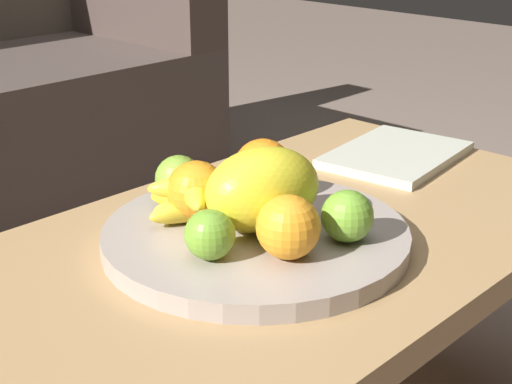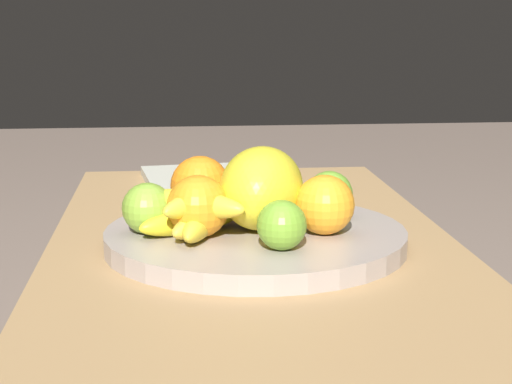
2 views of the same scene
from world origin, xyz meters
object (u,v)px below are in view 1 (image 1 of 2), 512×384
Objects in this scene: apple_left at (347,216)px; magazine at (396,155)px; melon_large_front at (263,189)px; orange_front at (288,227)px; orange_left at (196,191)px; orange_right at (263,168)px; fruit_bowl at (256,237)px; apple_front at (179,179)px; banana_bunch at (203,197)px; apple_right at (210,235)px; coffee_table at (277,265)px.

apple_left is 0.26× the size of magazine.
orange_front is at bearing -116.22° from melon_large_front.
melon_large_front is at bearing 115.18° from apple_left.
orange_right is (0.12, -0.01, 0.00)m from orange_left.
fruit_bowl is 0.42m from magazine.
orange_right is at bearing 43.13° from melon_large_front.
orange_left is at bearing -111.03° from apple_front.
banana_bunch is at bearing -102.91° from apple_front.
apple_right is at bearing -178.13° from magazine.
magazine is (0.51, 0.09, -0.05)m from apple_right.
apple_left is 1.08× the size of apple_right.
orange_front is 0.31× the size of magazine.
orange_front is at bearing -127.98° from orange_right.
fruit_bowl is at bearing -86.77° from apple_front.
magazine is at bearing 9.95° from melon_large_front.
orange_front is 0.16m from banana_bunch.
apple_right is 0.52m from magazine.
apple_front is (-0.01, 0.14, 0.05)m from fruit_bowl.
apple_right is at bearing -171.32° from coffee_table.
orange_left reaches higher than apple_right.
orange_left is at bearing 113.52° from melon_large_front.
coffee_table is 0.15m from orange_left.
apple_front is at bearing 60.34° from apple_right.
melon_large_front reaches higher than orange_right.
orange_right is 0.12m from apple_front.
orange_front is at bearing 165.41° from apple_left.
orange_left is 1.20× the size of apple_front.
fruit_bowl is 4.99× the size of orange_left.
magazine reaches higher than coffee_table.
orange_right reaches higher than apple_front.
orange_right is at bearing 25.90° from apple_right.
fruit_bowl is at bearing -67.02° from orange_left.
fruit_bowl is 0.09m from banana_bunch.
orange_left reaches higher than orange_front.
coffee_table is at bearing -70.69° from apple_front.
apple_left is 0.20m from banana_bunch.
melon_large_front is at bearing 63.78° from orange_front.
orange_left is at bearing 175.13° from banana_bunch.
melon_large_front is at bearing -136.87° from orange_right.
magazine is (0.45, 0.15, -0.06)m from orange_front.
fruit_bowl is 2.55× the size of melon_large_front.
apple_left is at bearing -68.05° from banana_bunch.
coffee_table is 2.61× the size of fruit_bowl.
apple_left is at bearing -29.69° from apple_right.
apple_front is (0.02, 0.06, -0.01)m from orange_left.
coffee_table is at bearing 12.70° from melon_large_front.
apple_left is at bearing -101.56° from orange_right.
orange_right is 1.27× the size of apple_left.
orange_right reaches higher than banana_bunch.
melon_large_front reaches higher than apple_front.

